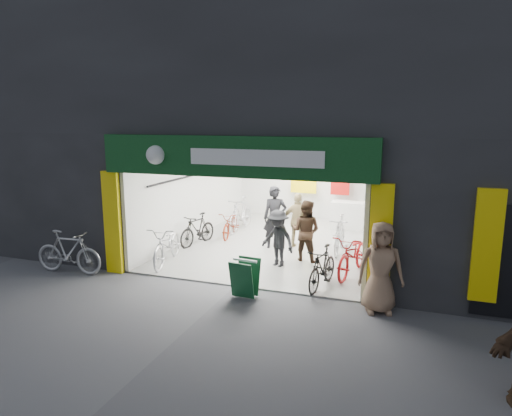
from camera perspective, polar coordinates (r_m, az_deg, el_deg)
The scene contains 16 objects.
ground at distance 10.84m, azimuth -2.75°, elevation -9.80°, with size 60.00×60.00×0.00m, color #56565B.
building at distance 14.66m, azimuth 8.06°, elevation 12.77°, with size 17.00×10.27×8.00m.
bike_left_front at distance 12.53m, azimuth -10.98°, elevation -4.49°, with size 0.72×2.06×1.08m, color silver.
bike_left_midfront at distance 14.20m, azimuth -7.33°, elevation -2.70°, with size 0.47×1.65×0.99m, color black.
bike_left_midback at distance 15.07m, azimuth -3.13°, elevation -2.07°, with size 0.57×1.64×0.86m, color maroon.
bike_left_back at distance 15.82m, azimuth -1.93°, elevation -0.78°, with size 0.57×2.01×1.21m, color #B0B1B5.
bike_right_front at distance 10.69m, azimuth 8.29°, elevation -7.39°, with size 0.46×1.65×0.99m, color black.
bike_right_mid at distance 11.68m, azimuth 12.05°, elevation -5.72°, with size 0.71×2.03×1.07m, color maroon.
bike_right_back at distance 13.49m, azimuth 10.42°, elevation -3.30°, with size 0.52×1.83×1.10m, color #A3A3A7.
parked_bike at distance 12.48m, azimuth -22.38°, elevation -5.12°, with size 0.52×1.86×1.12m, color #B1B2B6.
customer_a at distance 13.59m, azimuth 2.39°, elevation -1.25°, with size 0.70×0.46×1.91m, color black.
customer_b at distance 12.51m, azimuth 6.23°, elevation -2.88°, with size 0.83×0.65×1.71m, color #322116.
customer_c at distance 11.96m, azimuth 2.74°, elevation -3.89°, with size 1.00×0.57×1.54m, color black.
customer_d at distance 13.72m, azimuth 5.29°, elevation -1.66°, with size 0.99×0.41×1.68m, color #988558.
pedestrian_near at distance 9.54m, azimuth 15.31°, elevation -7.19°, with size 0.92×0.60×1.87m, color #947156.
sandwich_board at distance 10.08m, azimuth -1.39°, elevation -8.64°, with size 0.59×0.60×0.84m.
Camera 1 is at (3.84, -9.36, 3.87)m, focal length 32.00 mm.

